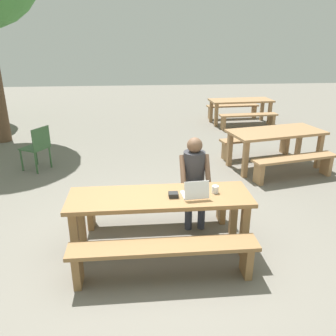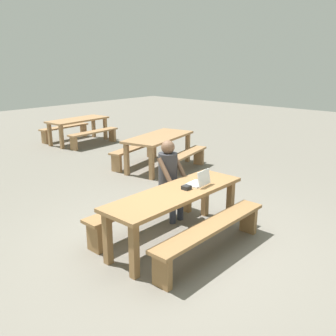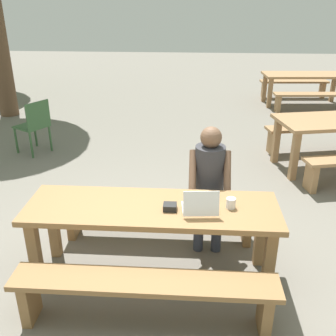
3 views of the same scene
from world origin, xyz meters
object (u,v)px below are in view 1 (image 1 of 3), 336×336
(coffee_mug, at_px, (215,189))
(person_seated, at_px, (194,176))
(laptop, at_px, (195,193))
(plastic_chair, at_px, (37,147))
(picnic_table_mid, at_px, (241,103))
(picnic_table_front, at_px, (160,204))
(small_pouch, at_px, (173,195))
(picnic_table_rear, at_px, (276,136))

(coffee_mug, xyz_separation_m, person_seated, (-0.16, 0.55, -0.04))
(laptop, distance_m, plastic_chair, 3.98)
(picnic_table_mid, bearing_deg, coffee_mug, -112.91)
(picnic_table_front, relative_size, laptop, 6.98)
(small_pouch, distance_m, picnic_table_mid, 6.93)
(small_pouch, distance_m, person_seated, 0.71)
(picnic_table_mid, bearing_deg, picnic_table_front, -118.13)
(person_seated, xyz_separation_m, picnic_table_rear, (1.98, 2.09, -0.09))
(laptop, xyz_separation_m, picnic_table_rear, (2.07, 2.73, -0.14))
(small_pouch, height_order, person_seated, person_seated)
(person_seated, bearing_deg, picnic_table_rear, 46.58)
(laptop, xyz_separation_m, coffee_mug, (0.26, 0.09, -0.01))
(picnic_table_mid, relative_size, picnic_table_rear, 0.95)
(small_pouch, bearing_deg, coffee_mug, 7.42)
(coffee_mug, relative_size, person_seated, 0.07)
(coffee_mug, bearing_deg, small_pouch, -172.58)
(small_pouch, relative_size, picnic_table_mid, 0.06)
(person_seated, bearing_deg, picnic_table_front, -132.09)
(laptop, relative_size, picnic_table_rear, 0.16)
(plastic_chair, bearing_deg, small_pouch, 69.05)
(coffee_mug, bearing_deg, picnic_table_rear, 55.52)
(picnic_table_front, xyz_separation_m, plastic_chair, (-2.20, 2.91, -0.15))
(person_seated, relative_size, picnic_table_mid, 0.67)
(laptop, xyz_separation_m, person_seated, (0.10, 0.64, -0.06))
(picnic_table_front, bearing_deg, small_pouch, -18.44)
(picnic_table_front, height_order, coffee_mug, coffee_mug)
(small_pouch, xyz_separation_m, picnic_table_rear, (2.33, 2.70, -0.12))
(laptop, bearing_deg, small_pouch, -10.87)
(plastic_chair, distance_m, picnic_table_mid, 6.11)
(plastic_chair, distance_m, picnic_table_rear, 4.70)
(picnic_table_front, bearing_deg, picnic_table_rear, 46.86)
(small_pouch, relative_size, person_seated, 0.09)
(coffee_mug, distance_m, plastic_chair, 4.09)
(picnic_table_front, distance_m, plastic_chair, 3.65)
(laptop, distance_m, picnic_table_rear, 3.43)
(small_pouch, bearing_deg, picnic_table_mid, 67.07)
(laptop, bearing_deg, picnic_table_mid, -116.07)
(picnic_table_front, relative_size, small_pouch, 19.47)
(person_seated, height_order, picnic_table_mid, person_seated)
(coffee_mug, height_order, person_seated, person_seated)
(picnic_table_mid, xyz_separation_m, picnic_table_rear, (-0.37, -3.67, 0.04))
(small_pouch, distance_m, plastic_chair, 3.80)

